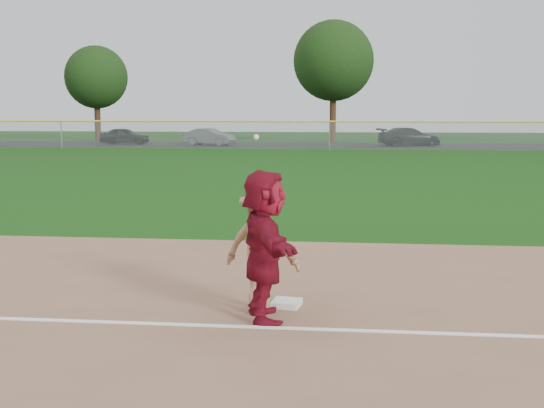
# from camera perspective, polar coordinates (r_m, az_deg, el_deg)

# --- Properties ---
(ground) EXTENTS (160.00, 160.00, 0.00)m
(ground) POSITION_cam_1_polar(r_m,az_deg,el_deg) (9.62, -0.97, -8.92)
(ground) COLOR #12400C
(ground) RESTS_ON ground
(foul_line) EXTENTS (60.00, 0.10, 0.01)m
(foul_line) POSITION_cam_1_polar(r_m,az_deg,el_deg) (8.85, -1.62, -10.24)
(foul_line) COLOR white
(foul_line) RESTS_ON infield_dirt
(parking_asphalt) EXTENTS (120.00, 10.00, 0.01)m
(parking_asphalt) POSITION_cam_1_polar(r_m,az_deg,el_deg) (55.22, 4.97, 4.92)
(parking_asphalt) COLOR black
(parking_asphalt) RESTS_ON ground
(first_base) EXTENTS (0.44, 0.44, 0.09)m
(first_base) POSITION_cam_1_polar(r_m,az_deg,el_deg) (9.75, 1.23, -8.30)
(first_base) COLOR white
(first_base) RESTS_ON infield_dirt
(base_runner) EXTENTS (1.02, 1.94, 2.00)m
(base_runner) POSITION_cam_1_polar(r_m,az_deg,el_deg) (8.94, -0.63, -3.47)
(base_runner) COLOR maroon
(base_runner) RESTS_ON infield_dirt
(car_left) EXTENTS (4.15, 1.98, 1.37)m
(car_left) POSITION_cam_1_polar(r_m,az_deg,el_deg) (57.89, -12.19, 5.59)
(car_left) COLOR black
(car_left) RESTS_ON parking_asphalt
(car_mid) EXTENTS (4.35, 2.55, 1.36)m
(car_mid) POSITION_cam_1_polar(r_m,az_deg,el_deg) (55.13, -5.24, 5.62)
(car_mid) COLOR #5B5E63
(car_mid) RESTS_ON parking_asphalt
(car_right) EXTENTS (5.33, 3.29, 1.44)m
(car_right) POSITION_cam_1_polar(r_m,az_deg,el_deg) (54.90, 11.43, 5.54)
(car_right) COLOR black
(car_right) RESTS_ON parking_asphalt
(first_base_play) EXTENTS (1.27, 0.97, 2.43)m
(first_base_play) POSITION_cam_1_polar(r_m,az_deg,el_deg) (9.51, -0.88, -3.56)
(first_base_play) COLOR gray
(first_base_play) RESTS_ON infield_dirt
(outfield_fence) EXTENTS (110.00, 0.12, 110.00)m
(outfield_fence) POSITION_cam_1_polar(r_m,az_deg,el_deg) (49.16, 4.85, 6.85)
(outfield_fence) COLOR #999EA0
(outfield_fence) RESTS_ON ground
(tree_1) EXTENTS (5.80, 5.80, 8.75)m
(tree_1) POSITION_cam_1_polar(r_m,az_deg,el_deg) (66.38, -14.50, 10.22)
(tree_1) COLOR #371F14
(tree_1) RESTS_ON ground
(tree_2) EXTENTS (7.00, 7.00, 10.58)m
(tree_2) POSITION_cam_1_polar(r_m,az_deg,el_deg) (60.80, 5.17, 11.84)
(tree_2) COLOR #392215
(tree_2) RESTS_ON ground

